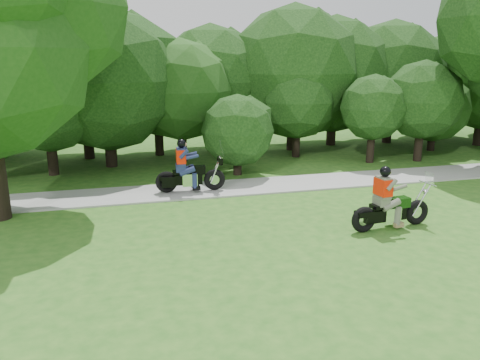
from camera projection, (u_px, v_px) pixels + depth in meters
name	position (u px, v px, depth m)	size (l,w,h in m)	color
ground	(433.00, 271.00, 10.77)	(100.00, 100.00, 0.00)	#28611B
walkway	(302.00, 183.00, 18.26)	(60.00, 2.20, 0.06)	gray
tree_line	(251.00, 82.00, 23.56)	(39.32, 12.00, 7.47)	black
chopper_motorcycle	(388.00, 206.00, 13.26)	(2.60, 0.77, 1.86)	black
touring_motorcycle	(186.00, 173.00, 16.79)	(2.53, 0.80, 1.93)	black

